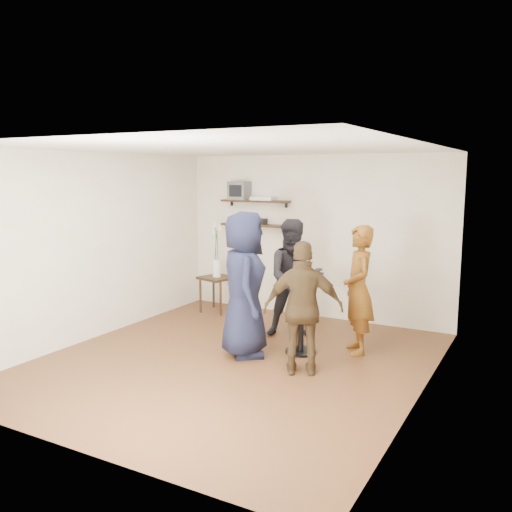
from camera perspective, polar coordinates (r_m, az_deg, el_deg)
The scene contains 18 objects.
room at distance 6.52m, azimuth -2.43°, elevation -0.23°, with size 4.58×5.08×2.68m.
shelf_upper at distance 9.01m, azimuth -0.08°, elevation 5.80°, with size 1.20×0.25×0.04m, color black.
shelf_lower at distance 9.03m, azimuth -0.08°, elevation 3.27°, with size 1.20×0.25×0.04m, color black.
crt_monitor at distance 9.14m, azimuth -1.71°, elevation 6.90°, with size 0.32×0.30×0.30m, color #59595B.
dvd_deck at distance 8.93m, azimuth 0.79°, elevation 6.08°, with size 0.40×0.24×0.06m, color silver.
radio at distance 8.98m, azimuth 0.46°, elevation 3.67°, with size 0.22×0.10×0.10m, color black.
power_strip at distance 9.21m, azimuth -1.46°, elevation 3.58°, with size 0.30×0.05×0.03m, color black.
side_table at distance 9.09m, azimuth -4.14°, elevation -2.79°, with size 0.61×0.61×0.60m.
vase_lilies at distance 9.02m, azimuth -4.18°, elevation -0.29°, with size 0.19×0.20×0.96m.
drinks_table at distance 7.00m, azimuth 4.79°, elevation -5.26°, with size 0.53×0.53×0.97m.
wine_glass_fl at distance 6.91m, azimuth 4.20°, elevation -1.40°, with size 0.06×0.06×0.19m.
wine_glass_fr at distance 6.84m, azimuth 5.20°, elevation -1.34°, with size 0.07×0.07×0.22m.
wine_glass_bl at distance 6.97m, azimuth 4.76°, elevation -1.33°, with size 0.06×0.06×0.19m.
wine_glass_br at distance 6.91m, azimuth 5.00°, elevation -1.23°, with size 0.07×0.07×0.22m.
person_plaid at distance 7.09m, azimuth 10.73°, elevation -3.50°, with size 0.61×0.40×1.66m, color red.
person_dark at distance 7.67m, azimuth 4.11°, elevation -2.37°, with size 0.82×0.64×1.68m, color black.
person_navy at distance 6.84m, azimuth -1.26°, elevation -2.99°, with size 0.90×0.59×1.85m, color black.
person_brown at distance 6.25m, azimuth 5.02°, elevation -5.52°, with size 0.91×0.38×1.56m, color #42311C.
Camera 1 is at (3.33, -5.51, 2.32)m, focal length 38.00 mm.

